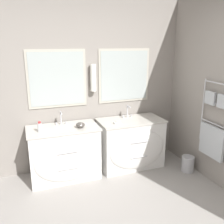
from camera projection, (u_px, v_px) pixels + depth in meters
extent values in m
cube|color=gray|center=(80.00, 86.00, 3.80)|extent=(4.87, 0.06, 2.60)
cube|color=#BCB7A8|center=(57.00, 79.00, 3.62)|extent=(0.85, 0.01, 0.84)
cube|color=#B2BCBA|center=(57.00, 79.00, 3.61)|extent=(0.78, 0.01, 0.77)
cube|color=#BCB7A8|center=(124.00, 76.00, 3.97)|extent=(0.85, 0.01, 0.84)
cube|color=#B2BCBA|center=(125.00, 76.00, 3.96)|extent=(0.78, 0.01, 0.77)
cylinder|color=white|center=(93.00, 78.00, 3.74)|extent=(0.09, 0.09, 0.41)
cube|color=silver|center=(92.00, 77.00, 3.79)|extent=(0.05, 0.02, 0.08)
cube|color=gray|center=(222.00, 92.00, 3.31)|extent=(0.06, 4.05, 2.60)
cylinder|color=silver|center=(203.00, 110.00, 3.60)|extent=(0.02, 0.02, 0.90)
cylinder|color=silver|center=(219.00, 83.00, 3.25)|extent=(0.02, 0.53, 0.02)
cylinder|color=silver|center=(217.00, 104.00, 3.33)|extent=(0.02, 0.53, 0.02)
cylinder|color=silver|center=(215.00, 124.00, 3.40)|extent=(0.02, 0.53, 0.02)
cylinder|color=silver|center=(212.00, 143.00, 3.48)|extent=(0.02, 0.53, 0.02)
cube|color=#B7BCC1|center=(212.00, 141.00, 3.47)|extent=(0.04, 0.44, 0.45)
cube|color=#B7BCC1|center=(223.00, 102.00, 3.20)|extent=(0.04, 0.18, 0.18)
cube|color=#B7BCC1|center=(210.00, 98.00, 3.41)|extent=(0.04, 0.18, 0.18)
cube|color=white|center=(64.00, 153.00, 3.64)|extent=(0.98, 0.52, 0.75)
ellipsoid|color=white|center=(68.00, 161.00, 3.41)|extent=(0.90, 0.11, 0.63)
cube|color=beige|center=(63.00, 128.00, 3.54)|extent=(1.01, 0.55, 0.03)
ellipsoid|color=white|center=(63.00, 131.00, 3.52)|extent=(0.40, 0.35, 0.08)
cylinder|color=silver|center=(68.00, 153.00, 3.31)|extent=(0.27, 0.01, 0.01)
cylinder|color=silver|center=(69.00, 169.00, 3.37)|extent=(0.27, 0.01, 0.01)
cube|color=white|center=(130.00, 144.00, 4.00)|extent=(0.98, 0.52, 0.75)
ellipsoid|color=white|center=(137.00, 150.00, 3.76)|extent=(0.90, 0.11, 0.63)
cube|color=beige|center=(131.00, 121.00, 3.89)|extent=(1.01, 0.55, 0.03)
ellipsoid|color=white|center=(131.00, 123.00, 3.87)|extent=(0.40, 0.35, 0.08)
cylinder|color=silver|center=(140.00, 142.00, 3.66)|extent=(0.27, 0.01, 0.01)
cylinder|color=silver|center=(139.00, 157.00, 3.72)|extent=(0.27, 0.01, 0.01)
cylinder|color=silver|center=(61.00, 118.00, 3.64)|extent=(0.02, 0.02, 0.20)
cylinder|color=silver|center=(61.00, 113.00, 3.56)|extent=(0.02, 0.11, 0.02)
cylinder|color=silver|center=(56.00, 124.00, 3.64)|extent=(0.03, 0.03, 0.04)
cylinder|color=silver|center=(66.00, 123.00, 3.68)|extent=(0.03, 0.03, 0.04)
cylinder|color=silver|center=(127.00, 111.00, 3.99)|extent=(0.02, 0.02, 0.20)
cylinder|color=silver|center=(129.00, 107.00, 3.91)|extent=(0.02, 0.11, 0.02)
cylinder|color=silver|center=(123.00, 117.00, 3.99)|extent=(0.03, 0.03, 0.04)
cylinder|color=silver|center=(131.00, 116.00, 4.03)|extent=(0.03, 0.03, 0.04)
cylinder|color=silver|center=(40.00, 128.00, 3.33)|extent=(0.06, 0.06, 0.13)
cylinder|color=red|center=(39.00, 122.00, 3.31)|extent=(0.04, 0.04, 0.02)
ellipsoid|color=#4C4742|center=(80.00, 125.00, 3.52)|extent=(0.13, 0.13, 0.08)
cube|color=white|center=(117.00, 123.00, 3.70)|extent=(0.11, 0.07, 0.02)
ellipsoid|color=#F2E5CC|center=(117.00, 121.00, 3.69)|extent=(0.06, 0.04, 0.02)
cylinder|color=#B7B7BC|center=(188.00, 164.00, 3.87)|extent=(0.19, 0.19, 0.24)
torus|color=#B7B7BC|center=(188.00, 157.00, 3.84)|extent=(0.19, 0.19, 0.01)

